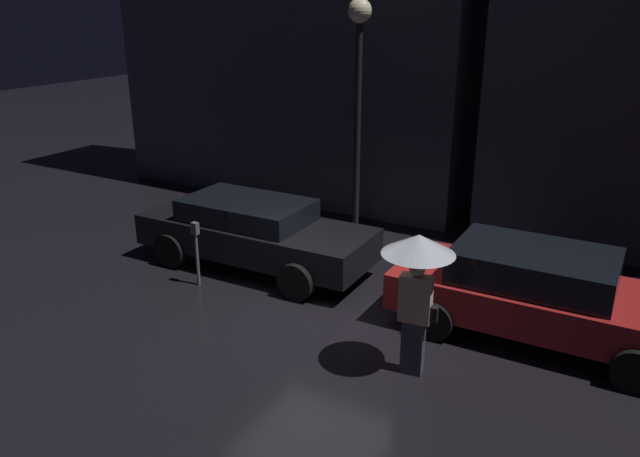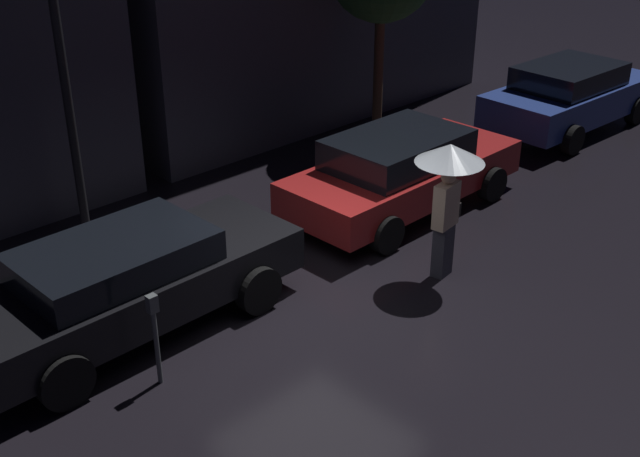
# 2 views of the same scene
# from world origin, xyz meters

# --- Properties ---
(ground_plane) EXTENTS (60.00, 60.00, 0.00)m
(ground_plane) POSITION_xyz_m (0.00, 0.00, 0.00)
(ground_plane) COLOR black
(parked_car_black) EXTENTS (4.68, 1.90, 1.35)m
(parked_car_black) POSITION_xyz_m (-2.15, 1.30, 0.74)
(parked_car_black) COLOR black
(parked_car_black) RESTS_ON ground
(parked_car_red) EXTENTS (4.56, 1.99, 1.41)m
(parked_car_red) POSITION_xyz_m (3.24, 1.26, 0.74)
(parked_car_red) COLOR maroon
(parked_car_red) RESTS_ON ground
(parked_car_blue) EXTENTS (4.43, 2.01, 1.46)m
(parked_car_blue) POSITION_xyz_m (9.07, 1.45, 0.77)
(parked_car_blue) COLOR navy
(parked_car_blue) RESTS_ON ground
(pedestrian_with_umbrella) EXTENTS (0.99, 0.99, 2.08)m
(pedestrian_with_umbrella) POSITION_xyz_m (1.95, -0.66, 1.60)
(pedestrian_with_umbrella) COLOR #383842
(pedestrian_with_umbrella) RESTS_ON ground
(parking_meter) EXTENTS (0.12, 0.10, 1.22)m
(parking_meter) POSITION_xyz_m (-2.54, 0.07, 0.76)
(parking_meter) COLOR #4C5154
(parking_meter) RESTS_ON ground
(street_lamp_near) EXTENTS (0.49, 0.49, 5.00)m
(street_lamp_near) POSITION_xyz_m (-1.29, 4.00, 3.68)
(street_lamp_near) COLOR black
(street_lamp_near) RESTS_ON ground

